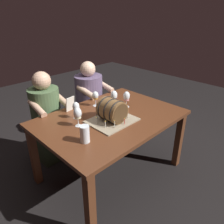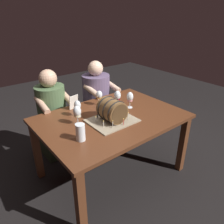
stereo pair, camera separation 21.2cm
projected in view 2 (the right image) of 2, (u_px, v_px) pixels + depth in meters
The scene contains 12 objects.
ground_plane at pixel (111, 172), 2.57m from camera, with size 8.00×8.00×0.00m, color black.
dining_table at pixel (111, 124), 2.29m from camera, with size 1.47×1.04×0.73m.
barrel_cake at pixel (112, 111), 2.12m from camera, with size 0.45×0.37×0.24m.
wine_glass_white at pixel (77, 112), 2.06m from camera, with size 0.08×0.08×0.19m.
wine_glass_empty at pixel (77, 106), 2.21m from camera, with size 0.07×0.07×0.18m.
wine_glass_rose at pixel (130, 98), 2.41m from camera, with size 0.07×0.07×0.18m.
wine_glass_amber at pixel (99, 95), 2.47m from camera, with size 0.07×0.07×0.18m.
wine_glass_red at pixel (117, 96), 2.42m from camera, with size 0.07×0.07×0.19m.
beer_pint at pixel (80, 133), 1.83m from camera, with size 0.08×0.08×0.15m.
menu_card at pixel (74, 102), 2.39m from camera, with size 0.11×0.01×0.16m, color silver.
person_seated_left at pixel (53, 118), 2.69m from camera, with size 0.39×0.47×1.13m.
person_seated_right at pixel (97, 103), 3.05m from camera, with size 0.42×0.50×1.13m.
Camera 2 is at (-1.24, -1.58, 1.76)m, focal length 34.95 mm.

